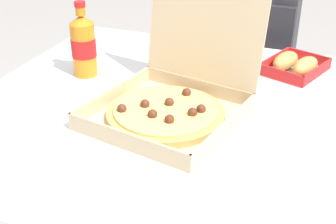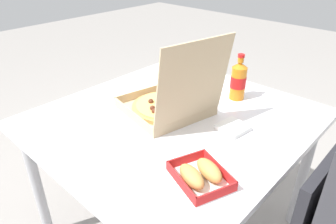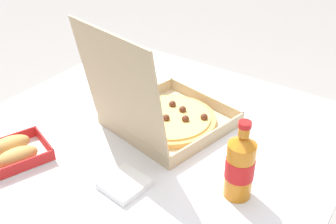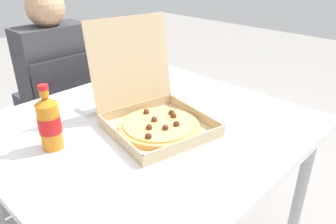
# 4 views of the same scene
# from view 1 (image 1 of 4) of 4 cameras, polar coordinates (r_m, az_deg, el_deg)

# --- Properties ---
(dining_table) EXTENTS (1.12, 1.05, 0.71)m
(dining_table) POSITION_cam_1_polar(r_m,az_deg,el_deg) (1.25, 1.30, -2.39)
(dining_table) COLOR white
(dining_table) RESTS_ON ground_plane
(chair) EXTENTS (0.40, 0.40, 0.83)m
(chair) POSITION_cam_1_polar(r_m,az_deg,el_deg) (1.97, 9.59, 4.12)
(chair) COLOR #232328
(chair) RESTS_ON ground_plane
(diner_person) EXTENTS (0.36, 0.41, 1.15)m
(diner_person) POSITION_cam_1_polar(r_m,az_deg,el_deg) (1.95, 10.45, 10.32)
(diner_person) COLOR #333847
(diner_person) RESTS_ON ground_plane
(pizza_box_open) EXTENTS (0.41, 0.46, 0.38)m
(pizza_box_open) POSITION_cam_1_polar(r_m,az_deg,el_deg) (1.16, 0.66, 2.02)
(pizza_box_open) COLOR tan
(pizza_box_open) RESTS_ON dining_table
(bread_side_box) EXTENTS (0.21, 0.23, 0.06)m
(bread_side_box) POSITION_cam_1_polar(r_m,az_deg,el_deg) (1.46, 15.47, 5.63)
(bread_side_box) COLOR white
(bread_side_box) RESTS_ON dining_table
(cola_bottle) EXTENTS (0.07, 0.07, 0.22)m
(cola_bottle) POSITION_cam_1_polar(r_m,az_deg,el_deg) (1.39, -10.43, 8.16)
(cola_bottle) COLOR orange
(cola_bottle) RESTS_ON dining_table
(paper_menu) EXTENTS (0.26, 0.23, 0.00)m
(paper_menu) POSITION_cam_1_polar(r_m,az_deg,el_deg) (0.94, 14.30, -9.84)
(paper_menu) COLOR white
(paper_menu) RESTS_ON dining_table
(napkin_pile) EXTENTS (0.12, 0.12, 0.02)m
(napkin_pile) POSITION_cam_1_polar(r_m,az_deg,el_deg) (1.44, 1.67, 5.77)
(napkin_pile) COLOR white
(napkin_pile) RESTS_ON dining_table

